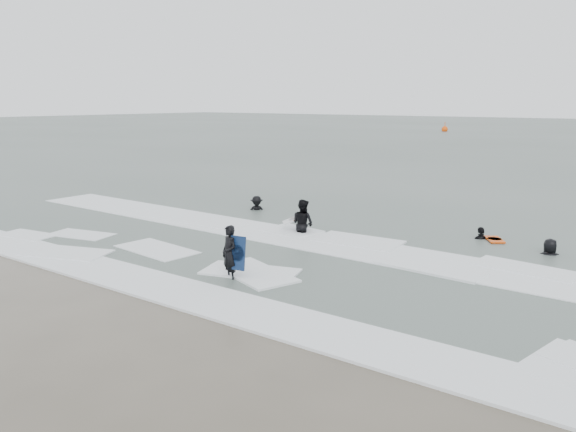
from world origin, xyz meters
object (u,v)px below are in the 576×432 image
Objects in this scene: surfer_breaker at (257,211)px; buoy at (445,129)px; surfer_centre at (230,281)px; surfer_right_near at (481,240)px; surfer_right_far at (549,256)px; surfer_wading at (303,234)px.

buoy is (-18.15, 69.21, 0.42)m from surfer_breaker.
surfer_breaker is at bearing -75.31° from buoy.
surfer_centre is 0.99× the size of surfer_right_near.
surfer_right_far is 75.78m from buoy.
buoy reaches higher than surfer_wading.
surfer_right_far reaches higher than surfer_centre.
buoy is (-30.75, 69.27, 0.42)m from surfer_right_far.
surfer_right_far is (8.30, 2.35, 0.00)m from surfer_wading.
surfer_breaker is (-4.30, 2.40, 0.00)m from surfer_wading.
surfer_right_near is 0.95× the size of surfer_right_far.
surfer_centre is 0.98× the size of buoy.
surfer_breaker is at bearing -40.17° from surfer_right_near.
buoy is at bearing -88.09° from surfer_right_far.
surfer_centre is 10.59m from surfer_right_far.
surfer_right_near is at bearing 83.35° from surfer_centre.
surfer_centre is 9.93m from surfer_right_near.
surfer_breaker is at bearing -22.26° from surfer_right_far.
surfer_right_far is (6.70, 8.20, 0.00)m from surfer_centre.
surfer_wading is at bearing -15.86° from surfer_right_near.
surfer_right_near is at bearing -67.59° from buoy.
surfer_wading is 6.59m from surfer_right_near.
surfer_wading reaches higher than surfer_breaker.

